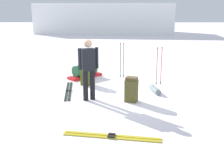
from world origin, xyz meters
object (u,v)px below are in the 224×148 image
at_px(skier_standing, 89,67).
at_px(gear_sled, 85,71).
at_px(backpack_bright, 131,90).
at_px(ski_pair_near, 69,91).
at_px(sleeping_mat_rolled, 155,90).
at_px(ski_pair_far, 111,136).
at_px(ski_poles_planted_near, 122,58).
at_px(backpack_large_dark, 87,76).
at_px(ski_poles_planted_far, 159,64).

bearing_deg(skier_standing, gear_sled, 98.93).
bearing_deg(backpack_bright, ski_pair_near, 154.52).
relative_size(backpack_bright, sleeping_mat_rolled, 1.26).
bearing_deg(ski_pair_far, ski_pair_near, 114.93).
distance_m(ski_pair_near, gear_sled, 1.68).
distance_m(skier_standing, ski_poles_planted_near, 2.62).
height_order(ski_pair_near, backpack_bright, backpack_bright).
xyz_separation_m(ski_pair_near, backpack_large_dark, (0.51, 0.67, 0.29)).
bearing_deg(ski_poles_planted_near, gear_sled, -179.88).
distance_m(skier_standing, ski_pair_near, 1.41).
bearing_deg(ski_poles_planted_far, backpack_large_dark, -179.06).
relative_size(skier_standing, gear_sled, 1.37).
height_order(skier_standing, backpack_large_dark, skier_standing).
xyz_separation_m(ski_pair_far, ski_poles_planted_far, (1.55, 3.61, 0.69)).
bearing_deg(backpack_large_dark, ski_pair_near, -127.54).
xyz_separation_m(backpack_large_dark, gear_sled, (-0.17, 0.97, -0.08)).
height_order(ski_pair_near, ski_poles_planted_far, ski_poles_planted_far).
xyz_separation_m(backpack_bright, ski_poles_planted_far, (1.02, 1.60, 0.36)).
relative_size(ski_pair_far, ski_poles_planted_near, 1.54).
xyz_separation_m(skier_standing, ski_poles_planted_far, (2.19, 1.48, -0.25)).
relative_size(skier_standing, backpack_bright, 2.45).
distance_m(skier_standing, sleeping_mat_rolled, 2.21).
bearing_deg(sleeping_mat_rolled, ski_pair_far, -115.15).
distance_m(ski_pair_far, sleeping_mat_rolled, 3.06).
relative_size(ski_poles_planted_near, sleeping_mat_rolled, 2.33).
bearing_deg(ski_poles_planted_far, backpack_bright, -122.48).
bearing_deg(skier_standing, ski_pair_near, 132.83).
relative_size(skier_standing, ski_poles_planted_near, 1.32).
bearing_deg(sleeping_mat_rolled, backpack_bright, -135.54).
height_order(skier_standing, ski_poles_planted_near, skier_standing).
distance_m(backpack_bright, ski_poles_planted_far, 1.93).
bearing_deg(ski_poles_planted_near, backpack_bright, -86.05).
height_order(ski_poles_planted_near, ski_poles_planted_far, ski_poles_planted_near).
distance_m(backpack_large_dark, backpack_bright, 2.08).
distance_m(backpack_large_dark, sleeping_mat_rolled, 2.30).
distance_m(ski_pair_far, gear_sled, 4.66).
xyz_separation_m(ski_pair_near, ski_pair_far, (1.35, -2.91, -0.00)).
relative_size(skier_standing, sleeping_mat_rolled, 3.09).
height_order(backpack_bright, ski_poles_planted_near, ski_poles_planted_near).
bearing_deg(ski_pair_near, backpack_large_dark, 52.46).
distance_m(ski_pair_far, backpack_bright, 2.11).
height_order(ski_pair_far, backpack_large_dark, backpack_large_dark).
xyz_separation_m(skier_standing, sleeping_mat_rolled, (1.94, 0.63, -0.86)).
bearing_deg(backpack_bright, ski_poles_planted_far, 57.52).
bearing_deg(ski_pair_far, backpack_bright, 75.25).
bearing_deg(gear_sled, backpack_large_dark, -79.76).
bearing_deg(skier_standing, backpack_large_dark, 98.04).
height_order(skier_standing, ski_pair_far, skier_standing).
relative_size(ski_pair_near, gear_sled, 1.47).
relative_size(backpack_bright, ski_poles_planted_far, 0.55).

